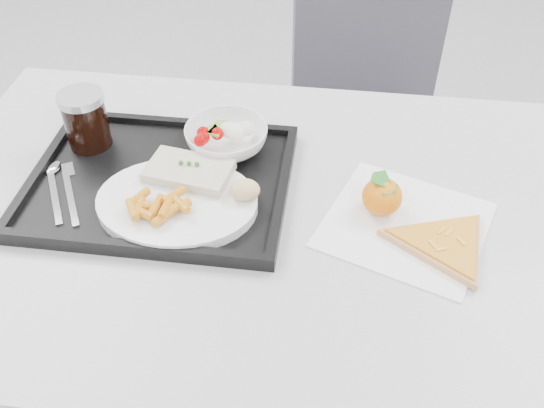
{
  "coord_description": "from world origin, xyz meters",
  "views": [
    {
      "loc": [
        0.12,
        -0.44,
        1.45
      ],
      "look_at": [
        0.02,
        0.3,
        0.77
      ],
      "focal_mm": 40.0,
      "sensor_mm": 36.0,
      "label": 1
    }
  ],
  "objects": [
    {
      "name": "fish_fillet",
      "position": [
        -0.13,
        0.34,
        0.79
      ],
      "size": [
        0.16,
        0.11,
        0.03
      ],
      "color": "beige",
      "rests_on": "dinner_plate"
    },
    {
      "name": "napkin",
      "position": [
        0.24,
        0.29,
        0.75
      ],
      "size": [
        0.32,
        0.31,
        0.0
      ],
      "color": "white",
      "rests_on": "table"
    },
    {
      "name": "tray",
      "position": [
        -0.18,
        0.34,
        0.76
      ],
      "size": [
        0.45,
        0.35,
        0.03
      ],
      "color": "black",
      "rests_on": "table"
    },
    {
      "name": "table",
      "position": [
        0.0,
        0.3,
        0.68
      ],
      "size": [
        1.2,
        0.8,
        0.75
      ],
      "color": "silver",
      "rests_on": "ground"
    },
    {
      "name": "cola_glass",
      "position": [
        -0.34,
        0.42,
        0.82
      ],
      "size": [
        0.08,
        0.08,
        0.11
      ],
      "color": "black",
      "rests_on": "tray"
    },
    {
      "name": "chair",
      "position": [
        0.18,
        0.97,
        0.54
      ],
      "size": [
        0.52,
        0.53,
        0.93
      ],
      "color": "#3E3D45",
      "rests_on": "ground"
    },
    {
      "name": "cutlery",
      "position": [
        -0.35,
        0.3,
        0.77
      ],
      "size": [
        0.12,
        0.16,
        0.01
      ],
      "color": "silver",
      "rests_on": "tray"
    },
    {
      "name": "tangerine",
      "position": [
        0.2,
        0.32,
        0.79
      ],
      "size": [
        0.07,
        0.07,
        0.07
      ],
      "color": "#FFA119",
      "rests_on": "napkin"
    },
    {
      "name": "bread_roll",
      "position": [
        -0.03,
        0.29,
        0.8
      ],
      "size": [
        0.06,
        0.05,
        0.03
      ],
      "color": "tan",
      "rests_on": "dinner_plate"
    },
    {
      "name": "carrot_pile",
      "position": [
        -0.16,
        0.24,
        0.8
      ],
      "size": [
        0.11,
        0.09,
        0.02
      ],
      "color": "orange",
      "rests_on": "dinner_plate"
    },
    {
      "name": "dinner_plate",
      "position": [
        -0.14,
        0.27,
        0.77
      ],
      "size": [
        0.27,
        0.27,
        0.02
      ],
      "color": "white",
      "rests_on": "tray"
    },
    {
      "name": "salad_contents",
      "position": [
        -0.08,
        0.45,
        0.8
      ],
      "size": [
        0.1,
        0.08,
        0.03
      ],
      "color": "#A10202",
      "rests_on": "salad_bowl"
    },
    {
      "name": "pizza_slice",
      "position": [
        0.3,
        0.25,
        0.76
      ],
      "size": [
        0.24,
        0.24,
        0.02
      ],
      "color": "tan",
      "rests_on": "napkin"
    },
    {
      "name": "salad_bowl",
      "position": [
        -0.08,
        0.44,
        0.79
      ],
      "size": [
        0.15,
        0.15,
        0.05
      ],
      "color": "white",
      "rests_on": "tray"
    }
  ]
}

